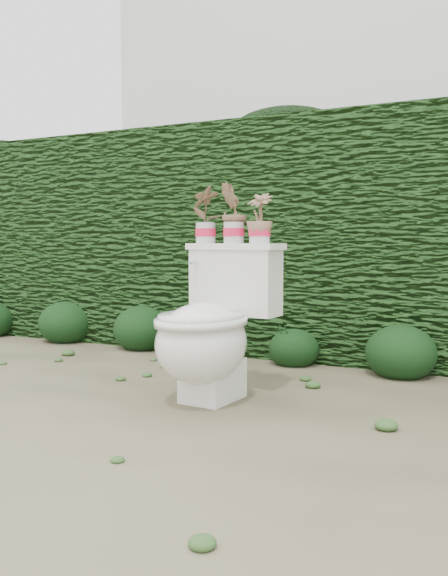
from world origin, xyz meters
The scene contains 11 objects.
ground centered at (0.00, 0.00, 0.00)m, with size 60.00×60.00×0.00m, color #847B5B.
hedge centered at (0.00, 1.60, 0.80)m, with size 8.00×1.00×1.60m, color #29571D.
toilet centered at (0.20, 0.02, 0.36)m, with size 0.51×0.71×0.78m.
potted_plant_left centered at (0.04, 0.27, 0.92)m, with size 0.15×0.10×0.29m, color #397E27.
potted_plant_center centered at (0.21, 0.26, 0.92)m, with size 0.16×0.13×0.30m, color #397E27.
potted_plant_right centered at (0.36, 0.25, 0.90)m, with size 0.13×0.13×0.24m, color #397E27.
liriope_clump_1 centered at (-1.66, 1.10, 0.17)m, with size 0.43×0.43×0.35m, color #163A14.
liriope_clump_2 centered at (-0.93, 1.10, 0.17)m, with size 0.43×0.43×0.35m, color #163A14.
liriope_clump_3 centered at (-0.40, 0.97, 0.17)m, with size 0.43×0.43×0.34m, color #163A14.
liriope_clump_4 centered at (0.26, 1.05, 0.13)m, with size 0.32×0.32×0.26m, color #163A14.
liriope_clump_5 centered at (0.93, 1.01, 0.16)m, with size 0.41×0.41×0.33m, color #163A14.
Camera 1 is at (1.59, -2.59, 0.79)m, focal length 38.00 mm.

